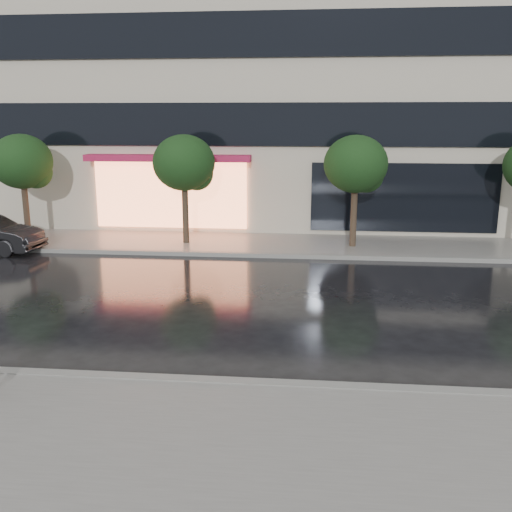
# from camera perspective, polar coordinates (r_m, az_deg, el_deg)

# --- Properties ---
(ground) EXTENTS (120.00, 120.00, 0.00)m
(ground) POSITION_cam_1_polar(r_m,az_deg,el_deg) (11.06, -2.82, -10.62)
(ground) COLOR black
(ground) RESTS_ON ground
(sidewalk_near) EXTENTS (60.00, 4.50, 0.12)m
(sidewalk_near) POSITION_cam_1_polar(r_m,az_deg,el_deg) (8.22, -6.31, -19.50)
(sidewalk_near) COLOR slate
(sidewalk_near) RESTS_ON ground
(sidewalk_far) EXTENTS (60.00, 3.50, 0.12)m
(sidewalk_far) POSITION_cam_1_polar(r_m,az_deg,el_deg) (20.76, 1.28, 1.18)
(sidewalk_far) COLOR slate
(sidewalk_far) RESTS_ON ground
(curb_near) EXTENTS (60.00, 0.25, 0.14)m
(curb_near) POSITION_cam_1_polar(r_m,az_deg,el_deg) (10.13, -3.66, -12.56)
(curb_near) COLOR gray
(curb_near) RESTS_ON ground
(curb_far) EXTENTS (60.00, 0.25, 0.14)m
(curb_far) POSITION_cam_1_polar(r_m,az_deg,el_deg) (19.06, 0.88, 0.08)
(curb_far) COLOR gray
(curb_far) RESTS_ON ground
(office_building) EXTENTS (30.00, 12.76, 18.00)m
(office_building) POSITION_cam_1_polar(r_m,az_deg,el_deg) (28.33, 2.67, 22.70)
(office_building) COLOR #BCB39F
(office_building) RESTS_ON ground
(tree_far_west) EXTENTS (2.20, 2.20, 3.99)m
(tree_far_west) POSITION_cam_1_polar(r_m,az_deg,el_deg) (22.62, -22.20, 8.55)
(tree_far_west) COLOR #33261C
(tree_far_west) RESTS_ON ground
(tree_mid_west) EXTENTS (2.20, 2.20, 3.99)m
(tree_mid_west) POSITION_cam_1_polar(r_m,az_deg,el_deg) (20.55, -7.02, 9.03)
(tree_mid_west) COLOR #33261C
(tree_mid_west) RESTS_ON ground
(tree_mid_east) EXTENTS (2.20, 2.20, 3.99)m
(tree_mid_east) POSITION_cam_1_polar(r_m,az_deg,el_deg) (20.12, 10.11, 8.83)
(tree_mid_east) COLOR #33261C
(tree_mid_east) RESTS_ON ground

